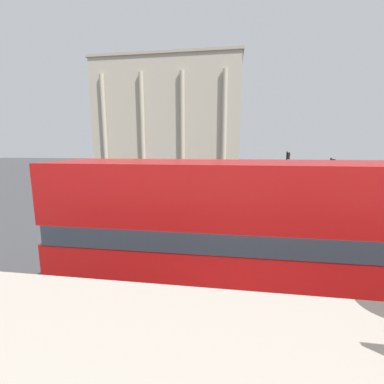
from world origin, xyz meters
The scene contains 7 objects.
double_decker_bus centered at (0.89, 3.52, 2.35)m, with size 11.05×2.65×4.20m.
plaza_building_left centered at (-13.64, 54.89, 11.20)m, with size 30.53×15.50×22.39m.
traffic_light_near centered at (-2.91, 11.69, 2.27)m, with size 0.42×0.24×3.46m.
traffic_light_mid centered at (7.39, 18.80, 2.45)m, with size 0.42×0.24×3.75m.
traffic_light_far centered at (5.39, 25.09, 2.68)m, with size 0.42×0.24×4.13m.
pedestrian_grey centered at (-5.63, 32.41, 1.01)m, with size 0.32×0.32×1.75m.
pedestrian_black centered at (10.47, 28.37, 0.93)m, with size 0.32×0.32×1.63m.
Camera 1 is at (-0.45, -2.55, 4.53)m, focal length 24.00 mm.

